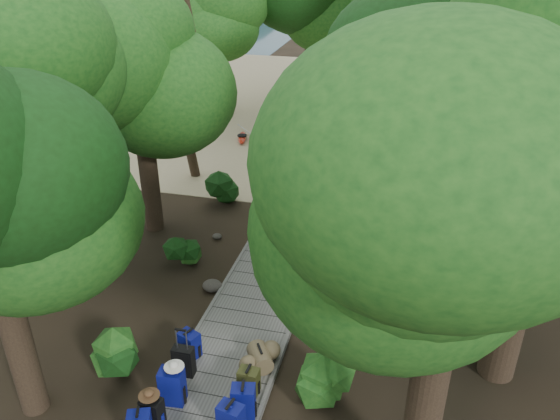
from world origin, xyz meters
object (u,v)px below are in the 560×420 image
(backpack_left_c, at_px, (172,384))
(backpack_right_c, at_px, (243,400))
(suitcase_on_boardwalk, at_px, (184,361))
(lone_suitcase_on_sand, at_px, (333,161))
(backpack_left_d, at_px, (189,343))
(backpack_right_d, at_px, (249,380))
(kayak, at_px, (242,137))
(backpack_right_b, at_px, (231,420))
(duffel_right_khaki, at_px, (260,357))
(backpack_left_b, at_px, (152,412))
(sun_lounger, at_px, (419,161))

(backpack_left_c, height_order, backpack_right_c, backpack_left_c)
(suitcase_on_boardwalk, xyz_separation_m, lone_suitcase_on_sand, (1.14, 10.89, -0.08))
(backpack_left_d, bearing_deg, backpack_right_d, -2.04)
(suitcase_on_boardwalk, relative_size, lone_suitcase_on_sand, 0.94)
(kayak, bearing_deg, backpack_right_b, -87.94)
(backpack_left_c, relative_size, suitcase_on_boardwalk, 1.28)
(backpack_right_b, relative_size, duffel_right_khaki, 1.24)
(backpack_left_d, distance_m, kayak, 12.88)
(backpack_left_c, height_order, suitcase_on_boardwalk, backpack_left_c)
(suitcase_on_boardwalk, bearing_deg, lone_suitcase_on_sand, 82.94)
(backpack_left_b, xyz_separation_m, backpack_left_c, (0.10, 0.60, 0.07))
(backpack_left_c, bearing_deg, kayak, 97.28)
(backpack_left_d, xyz_separation_m, sun_lounger, (4.21, 11.23, -0.11))
(backpack_left_d, bearing_deg, suitcase_on_boardwalk, -57.17)
(kayak, bearing_deg, lone_suitcase_on_sand, -42.52)
(backpack_left_c, distance_m, duffel_right_khaki, 1.80)
(backpack_left_b, relative_size, kayak, 0.23)
(backpack_left_b, relative_size, lone_suitcase_on_sand, 1.00)
(backpack_right_c, xyz_separation_m, suitcase_on_boardwalk, (-1.41, 0.69, -0.04))
(backpack_right_b, bearing_deg, backpack_right_c, 94.76)
(lone_suitcase_on_sand, bearing_deg, duffel_right_khaki, -98.71)
(backpack_left_b, bearing_deg, kayak, 109.12)
(backpack_right_b, height_order, duffel_right_khaki, backpack_right_b)
(backpack_left_c, relative_size, sun_lounger, 0.44)
(duffel_right_khaki, bearing_deg, kayak, 77.94)
(backpack_left_b, xyz_separation_m, duffel_right_khaki, (1.37, 1.86, -0.13))
(lone_suitcase_on_sand, bearing_deg, kayak, 142.50)
(backpack_left_d, bearing_deg, backpack_left_c, -59.51)
(backpack_right_c, distance_m, sun_lounger, 12.71)
(lone_suitcase_on_sand, height_order, kayak, lone_suitcase_on_sand)
(backpack_left_b, height_order, duffel_right_khaki, backpack_left_b)
(backpack_right_d, bearing_deg, lone_suitcase_on_sand, 94.54)
(backpack_left_c, bearing_deg, backpack_left_d, 92.96)
(duffel_right_khaki, height_order, sun_lounger, sun_lounger)
(suitcase_on_boardwalk, xyz_separation_m, sun_lounger, (4.11, 11.73, -0.12))
(backpack_left_d, distance_m, backpack_right_d, 1.57)
(backpack_left_c, xyz_separation_m, kayak, (-3.07, 13.74, -0.35))
(backpack_left_b, height_order, backpack_left_d, backpack_left_b)
(backpack_right_b, relative_size, suitcase_on_boardwalk, 1.20)
(backpack_right_c, height_order, backpack_right_d, backpack_right_c)
(backpack_right_d, bearing_deg, backpack_right_c, -78.94)
(backpack_right_d, bearing_deg, sun_lounger, 80.36)
(backpack_left_c, height_order, backpack_right_d, backpack_left_c)
(kayak, relative_size, sun_lounger, 1.59)
(backpack_left_d, distance_m, backpack_right_b, 2.20)
(duffel_right_khaki, xyz_separation_m, suitcase_on_boardwalk, (-1.35, -0.57, 0.11))
(backpack_right_d, distance_m, sun_lounger, 12.19)
(lone_suitcase_on_sand, bearing_deg, backpack_right_d, -98.85)
(backpack_left_b, xyz_separation_m, backpack_right_b, (1.37, 0.13, 0.04))
(duffel_right_khaki, bearing_deg, suitcase_on_boardwalk, 171.53)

